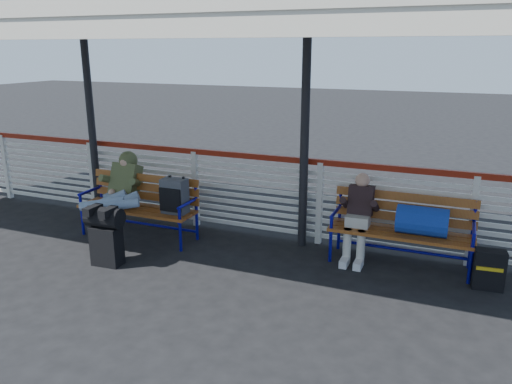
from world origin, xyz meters
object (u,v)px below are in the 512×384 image
at_px(suitcase_side, 489,270).
at_px(bench_right, 413,222).
at_px(bench_left, 152,199).
at_px(luggage_stack, 106,234).
at_px(traveler_man, 116,197).
at_px(companion_person, 358,216).

bearing_deg(suitcase_side, bench_right, 156.42).
bearing_deg(bench_left, suitcase_side, 1.56).
bearing_deg(suitcase_side, luggage_stack, -171.23).
bearing_deg(suitcase_side, traveler_man, -179.99).
bearing_deg(companion_person, bench_left, -172.02).
xyz_separation_m(luggage_stack, traveler_man, (-0.35, 0.69, 0.26)).
distance_m(traveler_man, suitcase_side, 4.94).
xyz_separation_m(luggage_stack, bench_left, (0.04, 1.03, 0.18)).
height_order(luggage_stack, bench_left, bench_left).
height_order(bench_right, traveler_man, traveler_man).
xyz_separation_m(bench_left, bench_right, (3.61, 0.42, -0.01)).
relative_size(luggage_stack, suitcase_side, 1.64).
bearing_deg(companion_person, suitcase_side, -10.14).
bearing_deg(traveler_man, bench_left, 41.76).
height_order(luggage_stack, traveler_man, traveler_man).
bearing_deg(bench_left, traveler_man, -138.24).
bearing_deg(companion_person, bench_right, 1.16).
distance_m(bench_left, traveler_man, 0.52).
bearing_deg(bench_right, companion_person, -178.84).
distance_m(luggage_stack, bench_left, 1.04).
relative_size(bench_right, suitcase_side, 3.77).
height_order(companion_person, suitcase_side, companion_person).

